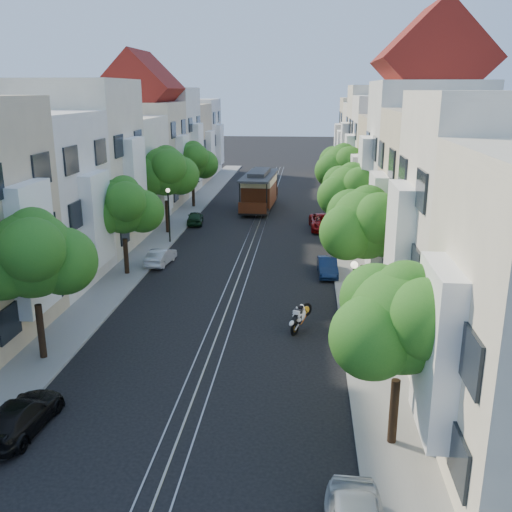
% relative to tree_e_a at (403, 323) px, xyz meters
% --- Properties ---
extents(ground, '(200.00, 200.00, 0.00)m').
position_rel_tree_e_a_xyz_m(ground, '(-7.26, 31.02, -4.40)').
color(ground, black).
rests_on(ground, ground).
extents(sidewalk_east, '(2.50, 80.00, 0.12)m').
position_rel_tree_e_a_xyz_m(sidewalk_east, '(-0.01, 31.02, -4.34)').
color(sidewalk_east, gray).
rests_on(sidewalk_east, ground).
extents(sidewalk_west, '(2.50, 80.00, 0.12)m').
position_rel_tree_e_a_xyz_m(sidewalk_west, '(-14.51, 31.02, -4.34)').
color(sidewalk_west, gray).
rests_on(sidewalk_west, ground).
extents(rail_left, '(0.06, 80.00, 0.02)m').
position_rel_tree_e_a_xyz_m(rail_left, '(-7.81, 31.02, -4.39)').
color(rail_left, gray).
rests_on(rail_left, ground).
extents(rail_slot, '(0.06, 80.00, 0.02)m').
position_rel_tree_e_a_xyz_m(rail_slot, '(-7.26, 31.02, -4.39)').
color(rail_slot, gray).
rests_on(rail_slot, ground).
extents(rail_right, '(0.06, 80.00, 0.02)m').
position_rel_tree_e_a_xyz_m(rail_right, '(-6.71, 31.02, -4.39)').
color(rail_right, gray).
rests_on(rail_right, ground).
extents(lane_line, '(0.08, 80.00, 0.01)m').
position_rel_tree_e_a_xyz_m(lane_line, '(-7.26, 31.02, -4.40)').
color(lane_line, tan).
rests_on(lane_line, ground).
extents(townhouses_east, '(7.75, 72.00, 12.00)m').
position_rel_tree_e_a_xyz_m(townhouses_east, '(4.61, 30.94, 0.79)').
color(townhouses_east, beige).
rests_on(townhouses_east, ground).
extents(townhouses_west, '(7.75, 72.00, 11.76)m').
position_rel_tree_e_a_xyz_m(townhouses_west, '(-19.13, 30.94, 0.68)').
color(townhouses_west, silver).
rests_on(townhouses_west, ground).
extents(tree_e_a, '(4.72, 3.87, 6.27)m').
position_rel_tree_e_a_xyz_m(tree_e_a, '(0.00, 0.00, 0.00)').
color(tree_e_a, black).
rests_on(tree_e_a, ground).
extents(tree_e_b, '(4.93, 4.08, 6.68)m').
position_rel_tree_e_a_xyz_m(tree_e_b, '(0.00, 12.00, 0.34)').
color(tree_e_b, black).
rests_on(tree_e_b, ground).
extents(tree_e_c, '(4.84, 3.99, 6.52)m').
position_rel_tree_e_a_xyz_m(tree_e_c, '(0.00, 23.00, 0.20)').
color(tree_e_c, black).
rests_on(tree_e_c, ground).
extents(tree_e_d, '(5.01, 4.16, 6.85)m').
position_rel_tree_e_a_xyz_m(tree_e_d, '(0.00, 34.00, 0.47)').
color(tree_e_d, black).
rests_on(tree_e_d, ground).
extents(tree_w_a, '(4.93, 4.08, 6.68)m').
position_rel_tree_e_a_xyz_m(tree_w_a, '(-14.40, 5.00, 0.34)').
color(tree_w_a, black).
rests_on(tree_w_a, ground).
extents(tree_w_b, '(4.72, 3.87, 6.27)m').
position_rel_tree_e_a_xyz_m(tree_w_b, '(-14.40, 17.00, 0.00)').
color(tree_w_b, black).
rests_on(tree_w_b, ground).
extents(tree_w_c, '(5.13, 4.28, 7.09)m').
position_rel_tree_e_a_xyz_m(tree_w_c, '(-14.40, 28.00, 0.67)').
color(tree_w_c, black).
rests_on(tree_w_c, ground).
extents(tree_w_d, '(4.84, 3.99, 6.52)m').
position_rel_tree_e_a_xyz_m(tree_w_d, '(-14.40, 39.00, 0.20)').
color(tree_w_d, black).
rests_on(tree_w_d, ground).
extents(lamp_east, '(0.32, 0.32, 4.16)m').
position_rel_tree_e_a_xyz_m(lamp_east, '(-0.96, 7.02, -1.55)').
color(lamp_east, black).
rests_on(lamp_east, ground).
extents(lamp_west, '(0.32, 0.32, 4.16)m').
position_rel_tree_e_a_xyz_m(lamp_west, '(-13.56, 25.02, -1.55)').
color(lamp_west, black).
rests_on(lamp_west, ground).
extents(sportbike_rider, '(1.08, 1.80, 1.38)m').
position_rel_tree_e_a_xyz_m(sportbike_rider, '(-3.29, 9.17, -3.65)').
color(sportbike_rider, black).
rests_on(sportbike_rider, ground).
extents(cable_car, '(3.37, 9.29, 3.51)m').
position_rel_tree_e_a_xyz_m(cable_car, '(-7.76, 38.62, -2.32)').
color(cable_car, black).
rests_on(cable_car, ground).
extents(parked_car_e_mid, '(1.33, 3.43, 1.11)m').
position_rel_tree_e_a_xyz_m(parked_car_e_mid, '(-1.66, 18.14, -3.84)').
color(parked_car_e_mid, '#0B1A39').
rests_on(parked_car_e_mid, ground).
extents(parked_car_e_far, '(2.50, 4.83, 1.30)m').
position_rel_tree_e_a_xyz_m(parked_car_e_far, '(-1.66, 30.52, -3.75)').
color(parked_car_e_far, maroon).
rests_on(parked_car_e_far, ground).
extents(parked_car_w_near, '(1.89, 4.11, 1.17)m').
position_rel_tree_e_a_xyz_m(parked_car_w_near, '(-12.78, -0.34, -3.82)').
color(parked_car_w_near, black).
rests_on(parked_car_w_near, ground).
extents(parked_car_w_mid, '(1.52, 3.48, 1.11)m').
position_rel_tree_e_a_xyz_m(parked_car_w_mid, '(-12.86, 19.47, -3.84)').
color(parked_car_w_mid, silver).
rests_on(parked_car_w_mid, ground).
extents(parked_car_w_far, '(1.76, 3.49, 1.14)m').
position_rel_tree_e_a_xyz_m(parked_car_w_far, '(-12.86, 31.60, -3.83)').
color(parked_car_w_far, black).
rests_on(parked_car_w_far, ground).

